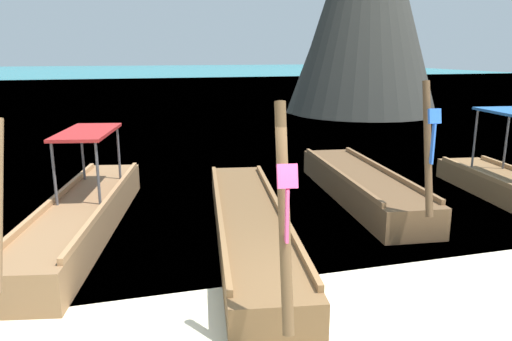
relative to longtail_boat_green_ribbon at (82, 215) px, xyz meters
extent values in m
plane|color=beige|center=(3.08, -4.39, -0.36)|extent=(120.00, 120.00, 0.00)
plane|color=teal|center=(3.08, 57.25, -0.36)|extent=(120.00, 120.00, 0.00)
cube|color=olive|center=(0.00, 0.00, -0.06)|extent=(2.26, 6.07, 0.60)
cube|color=#AF7F52|center=(-0.48, 0.10, 0.29)|extent=(1.19, 5.40, 0.10)
cube|color=#AF7F52|center=(0.49, -0.10, 0.29)|extent=(1.19, 5.40, 0.10)
cylinder|color=#4C4C51|center=(-0.40, -0.07, 0.81)|extent=(0.06, 0.06, 1.13)
cylinder|color=#4C4C51|center=(0.34, -0.22, 0.81)|extent=(0.06, 0.06, 1.13)
cylinder|color=#4C4C51|center=(-0.03, 1.69, 0.81)|extent=(0.06, 0.06, 1.13)
cylinder|color=#4C4C51|center=(0.70, 1.54, 0.81)|extent=(0.06, 0.06, 1.13)
cube|color=#AD2323|center=(0.15, 0.74, 1.40)|extent=(1.30, 2.14, 0.06)
cube|color=brown|center=(2.90, -0.95, -0.12)|extent=(2.22, 6.89, 0.47)
cube|color=brown|center=(2.37, -0.87, 0.16)|extent=(1.07, 6.18, 0.10)
cube|color=brown|center=(3.43, -1.04, 0.16)|extent=(1.07, 6.18, 0.10)
cylinder|color=brown|center=(2.33, -4.50, 1.25)|extent=(0.25, 0.82, 2.31)
cube|color=#F24C8C|center=(2.31, -4.64, 1.71)|extent=(0.22, 0.16, 0.25)
cube|color=#F24C8C|center=(2.30, -4.66, 1.32)|extent=(0.04, 0.08, 0.56)
cube|color=brown|center=(5.91, 0.59, -0.06)|extent=(1.77, 5.47, 0.60)
cube|color=brown|center=(5.36, 0.65, 0.29)|extent=(0.61, 4.93, 0.10)
cube|color=brown|center=(6.47, 0.53, 0.29)|extent=(0.61, 4.93, 0.10)
cylinder|color=brown|center=(5.62, -2.17, 1.34)|extent=(0.18, 0.60, 2.21)
cube|color=blue|center=(5.61, -2.29, 1.89)|extent=(0.21, 0.13, 0.25)
cube|color=blue|center=(5.60, -2.31, 1.44)|extent=(0.04, 0.08, 0.66)
cube|color=#9F7246|center=(8.52, -0.95, 0.17)|extent=(0.79, 5.29, 0.10)
cylinder|color=#4C4C51|center=(8.86, 0.60, 0.85)|extent=(0.06, 0.06, 1.45)
cylinder|color=#4C4C51|center=(9.68, 0.50, 0.85)|extent=(0.06, 0.06, 1.45)
cone|color=#3D3D38|center=(11.09, 16.06, 1.76)|extent=(3.01, 3.01, 4.24)
camera|label=1|loc=(0.78, -8.95, 2.88)|focal=34.10mm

